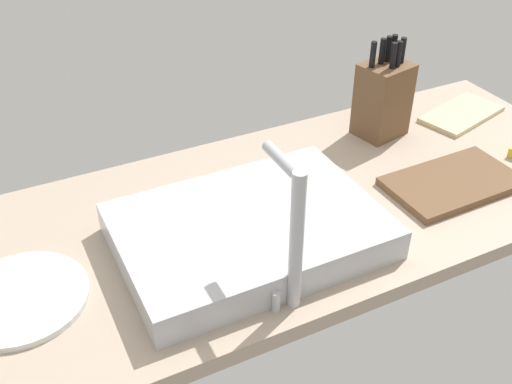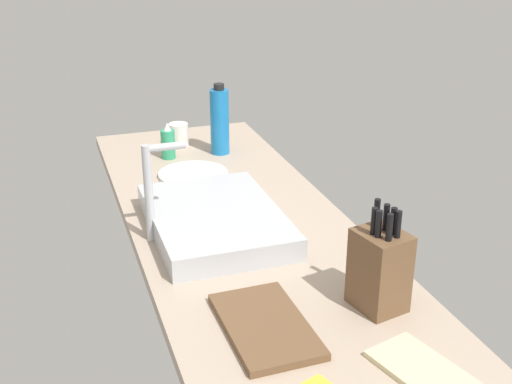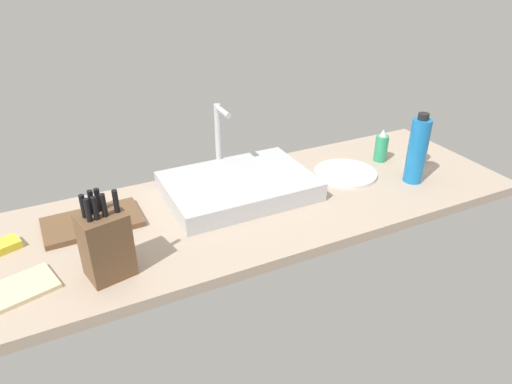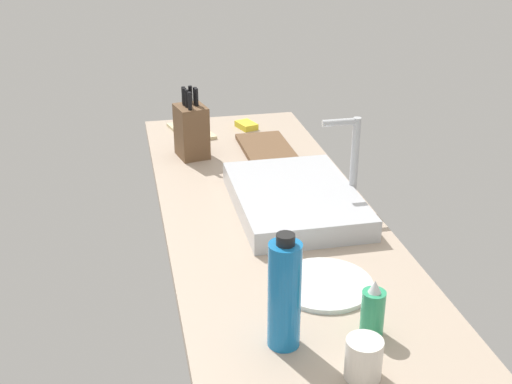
% 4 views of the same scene
% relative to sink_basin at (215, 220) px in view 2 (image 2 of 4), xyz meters
% --- Properties ---
extents(countertop_slab, '(1.88, 0.62, 0.04)m').
position_rel_sink_basin_xyz_m(countertop_slab, '(0.02, -0.08, -0.05)').
color(countertop_slab, tan).
rests_on(countertop_slab, ground).
extents(sink_basin, '(0.50, 0.35, 0.06)m').
position_rel_sink_basin_xyz_m(sink_basin, '(0.00, 0.00, 0.00)').
color(sink_basin, '#B7BABF').
rests_on(sink_basin, countertop_slab).
extents(faucet, '(0.06, 0.12, 0.28)m').
position_rel_sink_basin_xyz_m(faucet, '(0.00, 0.17, 0.13)').
color(faucet, '#B7BABF').
rests_on(faucet, countertop_slab).
extents(knife_block, '(0.13, 0.12, 0.25)m').
position_rel_sink_basin_xyz_m(knife_block, '(-0.49, -0.25, 0.07)').
color(knife_block, brown).
rests_on(knife_block, countertop_slab).
extents(cutting_board, '(0.30, 0.18, 0.02)m').
position_rel_sink_basin_xyz_m(cutting_board, '(-0.50, 0.02, -0.02)').
color(cutting_board, brown).
rests_on(cutting_board, countertop_slab).
extents(soap_bottle, '(0.05, 0.05, 0.13)m').
position_rel_sink_basin_xyz_m(soap_bottle, '(0.63, 0.00, 0.03)').
color(soap_bottle, '#2D9966').
rests_on(soap_bottle, countertop_slab).
extents(water_bottle, '(0.07, 0.07, 0.26)m').
position_rel_sink_basin_xyz_m(water_bottle, '(0.62, -0.19, 0.09)').
color(water_bottle, '#1970B7').
rests_on(water_bottle, countertop_slab).
extents(dinner_plate, '(0.24, 0.24, 0.01)m').
position_rel_sink_basin_xyz_m(dinner_plate, '(0.43, -0.04, -0.03)').
color(dinner_plate, silver).
rests_on(dinner_plate, countertop_slab).
extents(dish_towel, '(0.26, 0.18, 0.01)m').
position_rel_sink_basin_xyz_m(dish_towel, '(-0.75, -0.22, -0.03)').
color(dish_towel, beige).
rests_on(dish_towel, countertop_slab).
extents(coffee_mug, '(0.07, 0.07, 0.09)m').
position_rel_sink_basin_xyz_m(coffee_mug, '(0.76, -0.06, 0.01)').
color(coffee_mug, silver).
rests_on(coffee_mug, countertop_slab).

